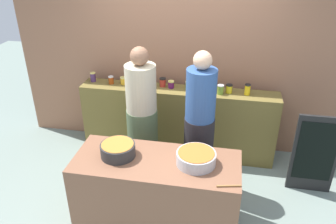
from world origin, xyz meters
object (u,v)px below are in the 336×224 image
(preserve_jar_0, at_px, (93,77))
(preserve_jar_10, at_px, (247,90))
(preserve_jar_3, at_px, (141,80))
(wooden_spoon, at_px, (229,186))
(preserve_jar_5, at_px, (171,84))
(chalkboard_sign, at_px, (315,154))
(cook_in_cap, at_px, (199,131))
(cooking_pot_center, at_px, (196,158))
(preserve_jar_9, at_px, (229,89))
(preserve_jar_4, at_px, (163,82))
(preserve_jar_7, at_px, (208,86))
(preserve_jar_8, at_px, (220,89))
(cook_with_tongs, at_px, (142,121))
(cooking_pot_left, at_px, (118,150))
(preserve_jar_6, at_px, (188,85))
(preserve_jar_2, at_px, (124,81))
(preserve_jar_1, at_px, (111,80))

(preserve_jar_0, relative_size, preserve_jar_10, 0.92)
(preserve_jar_3, distance_m, wooden_spoon, 2.16)
(preserve_jar_5, xyz_separation_m, chalkboard_sign, (1.85, -0.56, -0.53))
(cook_in_cap, bearing_deg, cooking_pot_center, -87.01)
(preserve_jar_9, distance_m, cook_in_cap, 0.82)
(preserve_jar_4, bearing_deg, chalkboard_sign, -16.65)
(preserve_jar_7, bearing_deg, cooking_pot_center, -89.65)
(preserve_jar_7, relative_size, wooden_spoon, 0.55)
(cooking_pot_center, bearing_deg, preserve_jar_8, 83.02)
(wooden_spoon, relative_size, cook_with_tongs, 0.13)
(preserve_jar_9, relative_size, cooking_pot_left, 0.32)
(cooking_pot_left, bearing_deg, cooking_pot_center, 0.68)
(preserve_jar_6, height_order, preserve_jar_8, preserve_jar_8)
(wooden_spoon, bearing_deg, preserve_jar_4, 118.92)
(preserve_jar_6, relative_size, cook_with_tongs, 0.06)
(preserve_jar_8, bearing_deg, cooking_pot_center, -96.98)
(preserve_jar_0, height_order, preserve_jar_5, preserve_jar_0)
(preserve_jar_2, relative_size, preserve_jar_3, 0.78)
(cook_with_tongs, bearing_deg, cooking_pot_center, -46.82)
(preserve_jar_4, distance_m, preserve_jar_5, 0.13)
(preserve_jar_10, bearing_deg, preserve_jar_4, 176.68)
(preserve_jar_8, relative_size, cooking_pot_left, 0.36)
(preserve_jar_8, height_order, cook_in_cap, cook_in_cap)
(preserve_jar_7, xyz_separation_m, preserve_jar_10, (0.52, -0.05, 0.01))
(preserve_jar_5, xyz_separation_m, cook_with_tongs, (-0.26, -0.60, -0.27))
(preserve_jar_10, distance_m, cooking_pot_center, 1.48)
(cook_in_cap, distance_m, chalkboard_sign, 1.42)
(preserve_jar_1, relative_size, preserve_jar_10, 0.76)
(preserve_jar_4, relative_size, preserve_jar_5, 1.19)
(cooking_pot_left, xyz_separation_m, cook_in_cap, (0.77, 0.68, -0.09))
(preserve_jar_1, xyz_separation_m, preserve_jar_6, (1.08, 0.01, -0.00))
(preserve_jar_1, relative_size, cooking_pot_center, 0.28)
(cooking_pot_center, bearing_deg, preserve_jar_9, 78.92)
(cooking_pot_center, bearing_deg, preserve_jar_5, 109.63)
(preserve_jar_0, height_order, preserve_jar_8, preserve_jar_0)
(preserve_jar_4, bearing_deg, cooking_pot_center, -66.55)
(preserve_jar_1, distance_m, preserve_jar_5, 0.85)
(cook_with_tongs, bearing_deg, preserve_jar_0, 144.36)
(preserve_jar_2, height_order, preserve_jar_8, preserve_jar_8)
(chalkboard_sign, bearing_deg, preserve_jar_9, 153.20)
(preserve_jar_0, height_order, preserve_jar_6, preserve_jar_0)
(preserve_jar_2, bearing_deg, chalkboard_sign, -12.69)
(preserve_jar_10, relative_size, cook_in_cap, 0.08)
(preserve_jar_9, height_order, cooking_pot_center, preserve_jar_9)
(cooking_pot_center, relative_size, cook_with_tongs, 0.23)
(wooden_spoon, bearing_deg, preserve_jar_2, 131.39)
(preserve_jar_1, relative_size, cook_with_tongs, 0.06)
(preserve_jar_9, bearing_deg, preserve_jar_8, -151.28)
(preserve_jar_4, bearing_deg, preserve_jar_8, -7.79)
(preserve_jar_9, height_order, preserve_jar_10, preserve_jar_10)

